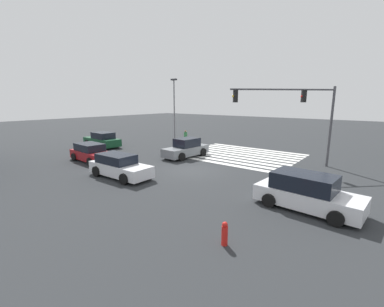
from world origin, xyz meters
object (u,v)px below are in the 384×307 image
object	(u,v)px
car_0	(306,193)
pedestrian	(186,137)
car_3	(186,149)
car_2	(91,153)
car_1	(119,166)
fire_hydrant	(225,233)
car_4	(102,140)
street_light_pole_a	(174,103)
traffic_signal_mast	(300,109)

from	to	relation	value
car_0	pedestrian	bearing A→B (deg)	151.58
car_0	car_3	bearing A→B (deg)	159.71
car_2	car_1	bearing A→B (deg)	-10.15
car_1	fire_hydrant	xyz separation A→B (m)	(-9.66, 2.73, -0.29)
car_1	car_4	bearing A→B (deg)	150.83
car_0	pedestrian	size ratio (longest dim) A/B	2.73
car_4	car_2	bearing A→B (deg)	142.07
car_4	car_1	bearing A→B (deg)	154.24
car_0	street_light_pole_a	xyz separation A→B (m)	(20.05, -13.10, 3.84)
fire_hydrant	pedestrian	bearing A→B (deg)	-46.36
car_2	pedestrian	bearing A→B (deg)	86.48
car_2	street_light_pole_a	world-z (taller)	street_light_pole_a
car_3	street_light_pole_a	bearing A→B (deg)	-128.92
car_1	fire_hydrant	world-z (taller)	car_1
car_1	street_light_pole_a	distance (m)	18.23
car_2	pedestrian	size ratio (longest dim) A/B	2.54
car_1	street_light_pole_a	size ratio (longest dim) A/B	0.60
traffic_signal_mast	car_0	distance (m)	8.73
car_0	car_4	distance (m)	22.07
car_0	fire_hydrant	bearing A→B (deg)	-101.00
car_1	fire_hydrant	bearing A→B (deg)	-17.31
car_1	pedestrian	xyz separation A→B (m)	(4.37, -11.98, 0.24)
street_light_pole_a	car_2	bearing A→B (deg)	104.03
traffic_signal_mast	street_light_pole_a	size ratio (longest dim) A/B	0.77
car_1	street_light_pole_a	xyz separation A→B (m)	(9.07, -15.33, 3.90)
car_4	pedestrian	bearing A→B (deg)	-133.72
car_0	street_light_pole_a	size ratio (longest dim) A/B	0.61
car_2	car_3	size ratio (longest dim) A/B	0.96
pedestrian	car_4	bearing A→B (deg)	-87.94
car_3	fire_hydrant	distance (m)	14.35
car_0	car_2	xyz separation A→B (m)	(16.54, 0.95, -0.08)
car_0	car_4	world-z (taller)	car_0
car_2	pedestrian	world-z (taller)	pedestrian
car_2	fire_hydrant	size ratio (longest dim) A/B	5.07
pedestrian	car_3	bearing A→B (deg)	-2.05
car_1	car_4	world-z (taller)	car_4
car_1	street_light_pole_a	bearing A→B (deg)	119.06
pedestrian	traffic_signal_mast	bearing A→B (deg)	37.58
car_0	fire_hydrant	xyz separation A→B (m)	(1.33, 4.96, -0.35)
car_0	car_1	distance (m)	11.21
car_4	street_light_pole_a	bearing A→B (deg)	-98.38
street_light_pole_a	car_0	bearing A→B (deg)	146.84
street_light_pole_a	fire_hydrant	distance (m)	26.35
car_1	car_2	xyz separation A→B (m)	(5.55, -1.28, -0.01)
street_light_pole_a	fire_hydrant	xyz separation A→B (m)	(-18.72, 18.06, -4.19)
car_0	fire_hydrant	size ratio (longest dim) A/B	5.44
car_3	car_4	bearing A→B (deg)	-76.58
traffic_signal_mast	car_4	size ratio (longest dim) A/B	1.25
traffic_signal_mast	car_0	xyz separation A→B (m)	(-2.69, 7.49, -3.57)
pedestrian	car_1	bearing A→B (deg)	-22.31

